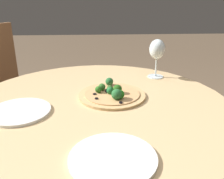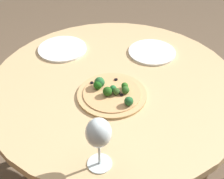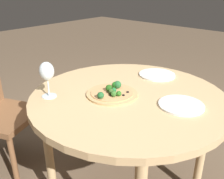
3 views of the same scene
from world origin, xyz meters
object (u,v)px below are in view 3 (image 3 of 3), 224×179
(wine_glass, at_px, (47,72))
(plate_far, at_px, (157,75))
(plate_near, at_px, (181,105))
(pizza, at_px, (112,92))

(wine_glass, relative_size, plate_far, 0.82)
(wine_glass, bearing_deg, plate_near, 122.62)
(pizza, distance_m, wine_glass, 0.35)
(pizza, xyz_separation_m, plate_far, (-0.41, 0.02, -0.01))
(wine_glass, distance_m, plate_far, 0.70)
(wine_glass, distance_m, plate_near, 0.68)
(wine_glass, bearing_deg, plate_far, 158.73)
(plate_near, bearing_deg, pizza, -69.36)
(pizza, distance_m, plate_near, 0.36)
(plate_far, bearing_deg, wine_glass, -21.27)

